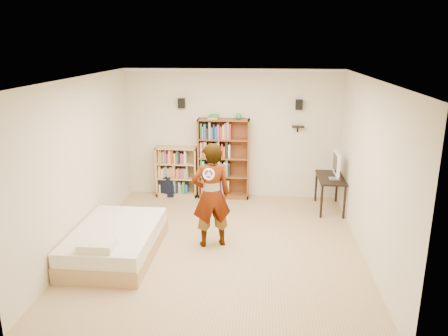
# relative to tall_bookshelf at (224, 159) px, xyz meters

# --- Properties ---
(ground) EXTENTS (4.50, 5.00, 0.01)m
(ground) POSITION_rel_tall_bookshelf_xyz_m (0.17, -2.34, -0.85)
(ground) COLOR tan
(ground) RESTS_ON ground
(room_shell) EXTENTS (4.52, 5.02, 2.71)m
(room_shell) POSITION_rel_tall_bookshelf_xyz_m (0.17, -2.34, 0.91)
(room_shell) COLOR beige
(room_shell) RESTS_ON ground
(crown_molding) EXTENTS (4.50, 5.00, 0.06)m
(crown_molding) POSITION_rel_tall_bookshelf_xyz_m (0.17, -2.34, 1.82)
(crown_molding) COLOR white
(crown_molding) RESTS_ON room_shell
(speaker_left) EXTENTS (0.14, 0.12, 0.20)m
(speaker_left) POSITION_rel_tall_bookshelf_xyz_m (-0.88, 0.06, 1.15)
(speaker_left) COLOR black
(speaker_left) RESTS_ON room_shell
(speaker_right) EXTENTS (0.14, 0.12, 0.20)m
(speaker_right) POSITION_rel_tall_bookshelf_xyz_m (1.52, 0.06, 1.15)
(speaker_right) COLOR black
(speaker_right) RESTS_ON room_shell
(wall_shelf) EXTENTS (0.25, 0.16, 0.02)m
(wall_shelf) POSITION_rel_tall_bookshelf_xyz_m (1.52, 0.07, 0.70)
(wall_shelf) COLOR black
(wall_shelf) RESTS_ON room_shell
(tall_bookshelf) EXTENTS (1.07, 0.31, 1.69)m
(tall_bookshelf) POSITION_rel_tall_bookshelf_xyz_m (0.00, 0.00, 0.00)
(tall_bookshelf) COLOR brown
(tall_bookshelf) RESTS_ON ground
(low_bookshelf) EXTENTS (0.86, 0.32, 1.08)m
(low_bookshelf) POSITION_rel_tall_bookshelf_xyz_m (-1.01, -0.01, -0.31)
(low_bookshelf) COLOR tan
(low_bookshelf) RESTS_ON ground
(computer_desk) EXTENTS (0.50, 0.99, 0.68)m
(computer_desk) POSITION_rel_tall_bookshelf_xyz_m (2.15, -0.53, -0.51)
(computer_desk) COLOR black
(computer_desk) RESTS_ON ground
(imac) EXTENTS (0.16, 0.54, 0.53)m
(imac) POSITION_rel_tall_bookshelf_xyz_m (2.20, -0.67, 0.10)
(imac) COLOR white
(imac) RESTS_ON computer_desk
(daybed) EXTENTS (1.24, 1.91, 0.56)m
(daybed) POSITION_rel_tall_bookshelf_xyz_m (-1.44, -2.80, -0.57)
(daybed) COLOR white
(daybed) RESTS_ON ground
(person) EXTENTS (0.72, 0.59, 1.72)m
(person) POSITION_rel_tall_bookshelf_xyz_m (0.01, -2.31, 0.01)
(person) COLOR black
(person) RESTS_ON ground
(wii_wheel) EXTENTS (0.18, 0.07, 0.19)m
(wii_wheel) POSITION_rel_tall_bookshelf_xyz_m (0.01, -2.63, 0.46)
(wii_wheel) COLOR white
(wii_wheel) RESTS_ON person
(navy_bag) EXTENTS (0.38, 0.31, 0.44)m
(navy_bag) POSITION_rel_tall_bookshelf_xyz_m (-1.21, -0.07, -0.63)
(navy_bag) COLOR black
(navy_bag) RESTS_ON ground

